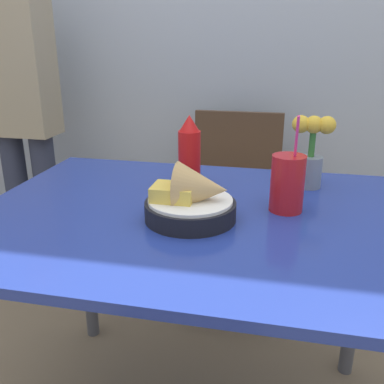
% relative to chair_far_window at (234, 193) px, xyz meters
% --- Properties ---
extents(wall_window, '(7.00, 0.06, 2.60)m').
position_rel_chair_far_window_xyz_m(wall_window, '(-0.02, 0.30, 0.79)').
color(wall_window, '#9EA8B7').
rests_on(wall_window, ground_plane).
extents(dining_table, '(1.14, 0.86, 0.75)m').
position_rel_chair_far_window_xyz_m(dining_table, '(-0.02, -0.83, 0.14)').
color(dining_table, '#233893').
rests_on(dining_table, ground_plane).
extents(chair_far_window, '(0.40, 0.40, 0.87)m').
position_rel_chair_far_window_xyz_m(chair_far_window, '(0.00, 0.00, 0.00)').
color(chair_far_window, '#473323').
rests_on(chair_far_window, ground_plane).
extents(food_basket, '(0.23, 0.23, 0.15)m').
position_rel_chair_far_window_xyz_m(food_basket, '(-0.00, -0.87, 0.29)').
color(food_basket, black).
rests_on(food_basket, dining_table).
extents(ketchup_bottle, '(0.07, 0.07, 0.22)m').
position_rel_chair_far_window_xyz_m(ketchup_bottle, '(-0.07, -0.65, 0.35)').
color(ketchup_bottle, red).
rests_on(ketchup_bottle, dining_table).
extents(drink_cup, '(0.09, 0.09, 0.26)m').
position_rel_chair_far_window_xyz_m(drink_cup, '(0.22, -0.76, 0.31)').
color(drink_cup, red).
rests_on(drink_cup, dining_table).
extents(flower_vase, '(0.12, 0.07, 0.22)m').
position_rel_chair_far_window_xyz_m(flower_vase, '(0.29, -0.56, 0.35)').
color(flower_vase, gray).
rests_on(flower_vase, dining_table).
extents(person_standing, '(0.32, 0.18, 1.56)m').
position_rel_chair_far_window_xyz_m(person_standing, '(-0.99, -0.07, 0.38)').
color(person_standing, '#2D3347').
rests_on(person_standing, ground_plane).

